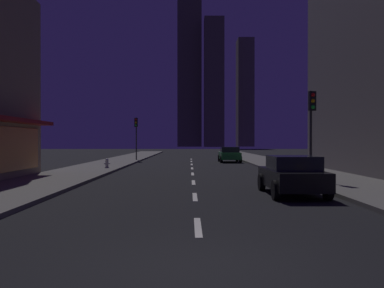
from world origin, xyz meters
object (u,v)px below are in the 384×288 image
traffic_light_far_left (136,129)px  traffic_light_near_right (312,115)px  car_parked_near (292,175)px  fire_hydrant_far_left (107,163)px  car_parked_far (229,154)px

traffic_light_far_left → traffic_light_near_right: bearing=-63.7°
car_parked_near → traffic_light_near_right: traffic_light_near_right is taller
car_parked_near → fire_hydrant_far_left: bearing=125.1°
fire_hydrant_far_left → traffic_light_far_left: (0.40, 12.75, 2.74)m
car_parked_far → traffic_light_far_left: traffic_light_far_left is taller
traffic_light_near_right → car_parked_far: bearing=95.4°
fire_hydrant_far_left → traffic_light_near_right: 15.08m
traffic_light_near_right → car_parked_near: bearing=-115.2°
car_parked_near → traffic_light_far_left: bearing=109.1°
car_parked_near → fire_hydrant_far_left: (-9.50, 13.52, -0.29)m
fire_hydrant_far_left → traffic_light_far_left: size_ratio=0.16×
traffic_light_far_left → car_parked_near: bearing=-70.9°
car_parked_far → traffic_light_far_left: size_ratio=1.01×
car_parked_far → traffic_light_far_left: 9.66m
fire_hydrant_far_left → traffic_light_near_right: traffic_light_near_right is taller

